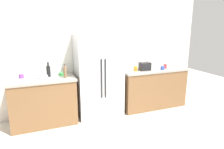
% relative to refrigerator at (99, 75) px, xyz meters
% --- Properties ---
extents(ground_plane, '(11.15, 11.15, 0.00)m').
position_rel_refrigerator_xyz_m(ground_plane, '(-0.12, -1.36, -0.88)').
color(ground_plane, beige).
extents(kitchen_back_panel, '(5.57, 0.10, 2.83)m').
position_rel_refrigerator_xyz_m(kitchen_back_panel, '(-0.12, 0.37, 0.54)').
color(kitchen_back_panel, silver).
rests_on(kitchen_back_panel, ground_plane).
extents(counter_left, '(1.22, 0.68, 0.92)m').
position_rel_refrigerator_xyz_m(counter_left, '(-1.13, -0.01, -0.42)').
color(counter_left, brown).
rests_on(counter_left, ground_plane).
extents(counter_right, '(1.57, 0.68, 0.92)m').
position_rel_refrigerator_xyz_m(counter_right, '(1.31, -0.01, -0.42)').
color(counter_right, brown).
rests_on(counter_right, ground_plane).
extents(refrigerator, '(0.94, 0.64, 1.75)m').
position_rel_refrigerator_xyz_m(refrigerator, '(0.00, 0.00, 0.00)').
color(refrigerator, '#B7BABF').
rests_on(refrigerator, ground_plane).
extents(toaster, '(0.23, 0.18, 0.18)m').
position_rel_refrigerator_xyz_m(toaster, '(1.06, -0.09, 0.13)').
color(toaster, black).
rests_on(toaster, counter_right).
extents(bottle_a, '(0.06, 0.06, 0.27)m').
position_rel_refrigerator_xyz_m(bottle_a, '(-0.71, -0.13, 0.15)').
color(bottle_a, brown).
rests_on(bottle_a, counter_left).
extents(bottle_b, '(0.08, 0.08, 0.29)m').
position_rel_refrigerator_xyz_m(bottle_b, '(-1.00, 0.09, 0.16)').
color(bottle_b, black).
rests_on(bottle_b, counter_left).
extents(cup_a, '(0.08, 0.08, 0.10)m').
position_rel_refrigerator_xyz_m(cup_a, '(1.62, -0.08, 0.09)').
color(cup_a, red).
rests_on(cup_a, counter_right).
extents(cup_b, '(0.09, 0.09, 0.11)m').
position_rel_refrigerator_xyz_m(cup_b, '(0.83, -0.08, 0.09)').
color(cup_b, orange).
rests_on(cup_b, counter_right).
extents(cup_c, '(0.09, 0.09, 0.09)m').
position_rel_refrigerator_xyz_m(cup_c, '(1.47, -0.19, 0.09)').
color(cup_c, blue).
rests_on(cup_c, counter_right).
extents(cup_d, '(0.09, 0.09, 0.07)m').
position_rel_refrigerator_xyz_m(cup_d, '(-1.50, 0.16, 0.08)').
color(cup_d, purple).
rests_on(cup_d, counter_left).
extents(bowl_a, '(0.17, 0.17, 0.06)m').
position_rel_refrigerator_xyz_m(bowl_a, '(-0.73, 0.10, 0.07)').
color(bowl_a, green).
rests_on(bowl_a, counter_left).
extents(bowl_b, '(0.19, 0.19, 0.06)m').
position_rel_refrigerator_xyz_m(bowl_b, '(-1.12, -0.04, 0.07)').
color(bowl_b, white).
rests_on(bowl_b, counter_left).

